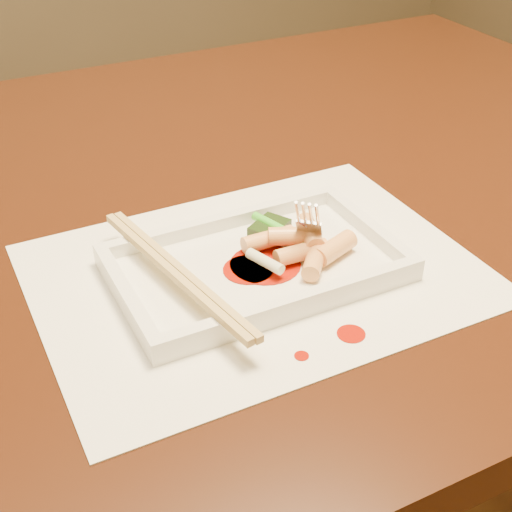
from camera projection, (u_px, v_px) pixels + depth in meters
name	position (u px, v px, depth m)	size (l,w,h in m)	color
table	(195.00, 264.00, 0.85)	(1.40, 0.90, 0.75)	black
placemat	(256.00, 273.00, 0.66)	(0.40, 0.30, 0.00)	white
sauce_splatter_a	(351.00, 334.00, 0.59)	(0.02, 0.02, 0.00)	#9E1204
sauce_splatter_b	(302.00, 356.00, 0.56)	(0.01, 0.01, 0.00)	#9E1204
plate_base	(256.00, 269.00, 0.66)	(0.26, 0.16, 0.01)	white
plate_rim_far	(223.00, 222.00, 0.71)	(0.26, 0.01, 0.01)	white
plate_rim_near	(296.00, 303.00, 0.60)	(0.26, 0.01, 0.01)	white
plate_rim_left	(126.00, 295.00, 0.61)	(0.01, 0.14, 0.01)	white
plate_rim_right	(369.00, 227.00, 0.70)	(0.01, 0.14, 0.01)	white
veg_piece	(270.00, 229.00, 0.70)	(0.04, 0.03, 0.01)	black
scallion_white	(265.00, 261.00, 0.64)	(0.01, 0.01, 0.04)	#EAEACC
scallion_green	(286.00, 232.00, 0.68)	(0.01, 0.01, 0.09)	green
chopstick_a	(172.00, 273.00, 0.62)	(0.01, 0.23, 0.01)	tan
chopstick_b	(180.00, 270.00, 0.62)	(0.01, 0.23, 0.01)	tan
fork	(315.00, 170.00, 0.66)	(0.09, 0.10, 0.14)	silver
sauce_blob_0	(265.00, 264.00, 0.66)	(0.07, 0.07, 0.00)	#9E1204
sauce_blob_1	(248.00, 270.00, 0.65)	(0.05, 0.05, 0.00)	#9E1204
rice_cake_0	(335.00, 248.00, 0.66)	(0.02, 0.02, 0.05)	#FFC577
rice_cake_1	(268.00, 239.00, 0.67)	(0.02, 0.02, 0.05)	#FFC577
rice_cake_2	(310.00, 233.00, 0.67)	(0.02, 0.02, 0.05)	#FFC577
rice_cake_3	(315.00, 260.00, 0.65)	(0.02, 0.02, 0.05)	#FFC577
rice_cake_4	(301.00, 252.00, 0.66)	(0.02, 0.02, 0.05)	#FFC577
rice_cake_5	(292.00, 236.00, 0.67)	(0.02, 0.02, 0.05)	#FFC577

